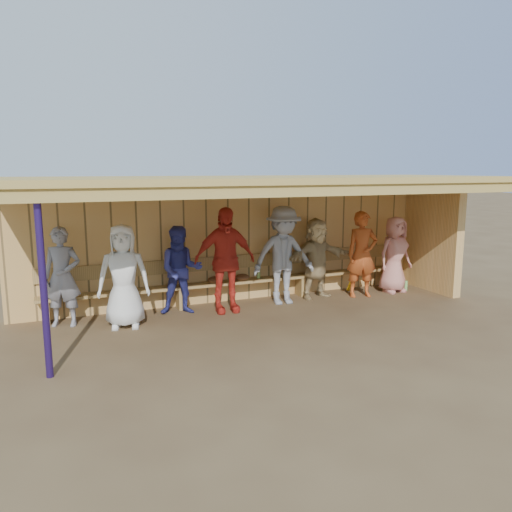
{
  "coord_description": "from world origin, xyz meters",
  "views": [
    {
      "loc": [
        -3.5,
        -7.98,
        2.63
      ],
      "look_at": [
        0.0,
        0.35,
        1.05
      ],
      "focal_mm": 35.0,
      "sensor_mm": 36.0,
      "label": 1
    }
  ],
  "objects_px": {
    "player_d": "(225,260)",
    "player_g": "(362,254)",
    "player_b": "(124,276)",
    "player_h": "(395,255)",
    "player_a": "(62,277)",
    "player_e": "(283,255)",
    "bench": "(241,276)",
    "player_f": "(316,258)",
    "player_c": "(181,270)"
  },
  "relations": [
    {
      "from": "player_g",
      "to": "player_b",
      "type": "bearing_deg",
      "value": -164.82
    },
    {
      "from": "player_f",
      "to": "player_g",
      "type": "xyz_separation_m",
      "value": [
        0.92,
        -0.28,
        0.06
      ]
    },
    {
      "from": "player_e",
      "to": "player_h",
      "type": "relative_size",
      "value": 1.18
    },
    {
      "from": "player_a",
      "to": "player_g",
      "type": "height_order",
      "value": "player_g"
    },
    {
      "from": "player_f",
      "to": "player_b",
      "type": "bearing_deg",
      "value": 177.14
    },
    {
      "from": "player_a",
      "to": "player_g",
      "type": "bearing_deg",
      "value": 16.04
    },
    {
      "from": "player_c",
      "to": "player_h",
      "type": "relative_size",
      "value": 0.99
    },
    {
      "from": "player_a",
      "to": "player_b",
      "type": "bearing_deg",
      "value": -7.24
    },
    {
      "from": "player_b",
      "to": "player_h",
      "type": "relative_size",
      "value": 1.06
    },
    {
      "from": "player_d",
      "to": "player_b",
      "type": "bearing_deg",
      "value": -171.23
    },
    {
      "from": "player_e",
      "to": "player_d",
      "type": "bearing_deg",
      "value": -171.12
    },
    {
      "from": "player_e",
      "to": "player_a",
      "type": "bearing_deg",
      "value": -177.72
    },
    {
      "from": "player_h",
      "to": "bench",
      "type": "xyz_separation_m",
      "value": [
        -3.33,
        0.53,
        -0.29
      ]
    },
    {
      "from": "player_e",
      "to": "player_h",
      "type": "distance_m",
      "value": 2.62
    },
    {
      "from": "player_a",
      "to": "player_e",
      "type": "relative_size",
      "value": 0.88
    },
    {
      "from": "player_b",
      "to": "bench",
      "type": "distance_m",
      "value": 2.54
    },
    {
      "from": "player_b",
      "to": "bench",
      "type": "xyz_separation_m",
      "value": [
        2.39,
        0.76,
        -0.34
      ]
    },
    {
      "from": "player_c",
      "to": "player_g",
      "type": "height_order",
      "value": "player_g"
    },
    {
      "from": "player_g",
      "to": "player_e",
      "type": "bearing_deg",
      "value": -171.33
    },
    {
      "from": "player_a",
      "to": "player_e",
      "type": "xyz_separation_m",
      "value": [
        4.05,
        -0.15,
        0.12
      ]
    },
    {
      "from": "player_b",
      "to": "player_g",
      "type": "xyz_separation_m",
      "value": [
        4.85,
        0.18,
        0.02
      ]
    },
    {
      "from": "player_e",
      "to": "player_c",
      "type": "bearing_deg",
      "value": -178.27
    },
    {
      "from": "player_b",
      "to": "player_e",
      "type": "bearing_deg",
      "value": 17.25
    },
    {
      "from": "player_c",
      "to": "player_d",
      "type": "height_order",
      "value": "player_d"
    },
    {
      "from": "player_b",
      "to": "player_f",
      "type": "height_order",
      "value": "player_b"
    },
    {
      "from": "bench",
      "to": "player_c",
      "type": "bearing_deg",
      "value": -164.75
    },
    {
      "from": "player_e",
      "to": "player_h",
      "type": "bearing_deg",
      "value": 2.67
    },
    {
      "from": "player_b",
      "to": "player_h",
      "type": "distance_m",
      "value": 5.73
    },
    {
      "from": "player_a",
      "to": "bench",
      "type": "relative_size",
      "value": 0.22
    },
    {
      "from": "player_d",
      "to": "player_e",
      "type": "xyz_separation_m",
      "value": [
        1.25,
        0.1,
        -0.01
      ]
    },
    {
      "from": "player_d",
      "to": "bench",
      "type": "relative_size",
      "value": 0.26
    },
    {
      "from": "player_f",
      "to": "player_a",
      "type": "bearing_deg",
      "value": 170.47
    },
    {
      "from": "player_g",
      "to": "player_c",
      "type": "bearing_deg",
      "value": -170.38
    },
    {
      "from": "player_c",
      "to": "bench",
      "type": "relative_size",
      "value": 0.21
    },
    {
      "from": "player_c",
      "to": "player_f",
      "type": "distance_m",
      "value": 2.85
    },
    {
      "from": "player_a",
      "to": "player_g",
      "type": "xyz_separation_m",
      "value": [
        5.79,
        -0.28,
        0.04
      ]
    },
    {
      "from": "bench",
      "to": "player_d",
      "type": "bearing_deg",
      "value": -134.15
    },
    {
      "from": "player_a",
      "to": "bench",
      "type": "distance_m",
      "value": 3.36
    },
    {
      "from": "player_g",
      "to": "bench",
      "type": "height_order",
      "value": "player_g"
    },
    {
      "from": "player_a",
      "to": "player_c",
      "type": "bearing_deg",
      "value": 17.3
    },
    {
      "from": "player_b",
      "to": "player_e",
      "type": "relative_size",
      "value": 0.9
    },
    {
      "from": "player_b",
      "to": "player_d",
      "type": "xyz_separation_m",
      "value": [
        1.86,
        0.21,
        0.11
      ]
    },
    {
      "from": "player_d",
      "to": "player_g",
      "type": "relative_size",
      "value": 1.1
    },
    {
      "from": "player_d",
      "to": "player_a",
      "type": "bearing_deg",
      "value": 177.19
    },
    {
      "from": "player_a",
      "to": "player_e",
      "type": "distance_m",
      "value": 4.05
    },
    {
      "from": "player_b",
      "to": "player_g",
      "type": "distance_m",
      "value": 4.85
    },
    {
      "from": "player_f",
      "to": "bench",
      "type": "xyz_separation_m",
      "value": [
        -1.54,
        0.31,
        -0.3
      ]
    },
    {
      "from": "player_f",
      "to": "player_g",
      "type": "height_order",
      "value": "player_g"
    },
    {
      "from": "player_c",
      "to": "bench",
      "type": "bearing_deg",
      "value": 27.16
    },
    {
      "from": "player_c",
      "to": "player_a",
      "type": "bearing_deg",
      "value": -169.6
    }
  ]
}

